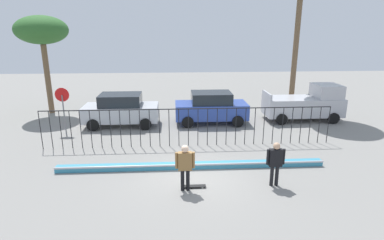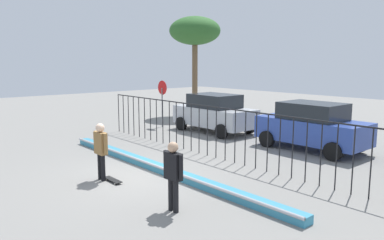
{
  "view_description": "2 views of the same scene",
  "coord_description": "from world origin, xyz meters",
  "px_view_note": "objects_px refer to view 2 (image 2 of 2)",
  "views": [
    {
      "loc": [
        -0.73,
        -11.01,
        5.58
      ],
      "look_at": [
        0.12,
        2.66,
        1.56
      ],
      "focal_mm": 29.38,
      "sensor_mm": 36.0,
      "label": 1
    },
    {
      "loc": [
        9.64,
        -6.0,
        3.51
      ],
      "look_at": [
        -0.32,
        2.61,
        1.46
      ],
      "focal_mm": 35.31,
      "sensor_mm": 36.0,
      "label": 2
    }
  ],
  "objects_px": {
    "skateboard": "(113,180)",
    "camera_operator": "(173,170)",
    "skateboarder": "(101,146)",
    "parked_car_silver": "(214,113)",
    "stop_sign": "(162,97)",
    "palm_tree_short": "(195,32)",
    "parked_car_blue": "(312,126)"
  },
  "relations": [
    {
      "from": "stop_sign",
      "to": "palm_tree_short",
      "type": "bearing_deg",
      "value": 118.07
    },
    {
      "from": "skateboard",
      "to": "skateboarder",
      "type": "bearing_deg",
      "value": -143.9
    },
    {
      "from": "camera_operator",
      "to": "parked_car_silver",
      "type": "relative_size",
      "value": 0.39
    },
    {
      "from": "camera_operator",
      "to": "parked_car_silver",
      "type": "bearing_deg",
      "value": 4.2
    },
    {
      "from": "skateboard",
      "to": "palm_tree_short",
      "type": "height_order",
      "value": "palm_tree_short"
    },
    {
      "from": "skateboarder",
      "to": "camera_operator",
      "type": "relative_size",
      "value": 1.02
    },
    {
      "from": "camera_operator",
      "to": "palm_tree_short",
      "type": "xyz_separation_m",
      "value": [
        -11.97,
        11.16,
        4.36
      ]
    },
    {
      "from": "camera_operator",
      "to": "palm_tree_short",
      "type": "height_order",
      "value": "palm_tree_short"
    },
    {
      "from": "stop_sign",
      "to": "camera_operator",
      "type": "bearing_deg",
      "value": -35.16
    },
    {
      "from": "skateboard",
      "to": "camera_operator",
      "type": "bearing_deg",
      "value": 11.48
    },
    {
      "from": "skateboarder",
      "to": "camera_operator",
      "type": "bearing_deg",
      "value": 30.02
    },
    {
      "from": "camera_operator",
      "to": "palm_tree_short",
      "type": "relative_size",
      "value": 0.26
    },
    {
      "from": "parked_car_silver",
      "to": "parked_car_blue",
      "type": "distance_m",
      "value": 5.35
    },
    {
      "from": "parked_car_silver",
      "to": "stop_sign",
      "type": "height_order",
      "value": "stop_sign"
    },
    {
      "from": "parked_car_blue",
      "to": "stop_sign",
      "type": "relative_size",
      "value": 1.72
    },
    {
      "from": "camera_operator",
      "to": "parked_car_blue",
      "type": "bearing_deg",
      "value": -26.74
    },
    {
      "from": "skateboard",
      "to": "stop_sign",
      "type": "distance_m",
      "value": 9.67
    },
    {
      "from": "parked_car_silver",
      "to": "parked_car_blue",
      "type": "height_order",
      "value": "same"
    },
    {
      "from": "parked_car_silver",
      "to": "palm_tree_short",
      "type": "relative_size",
      "value": 0.67
    },
    {
      "from": "skateboarder",
      "to": "parked_car_blue",
      "type": "relative_size",
      "value": 0.4
    },
    {
      "from": "camera_operator",
      "to": "parked_car_silver",
      "type": "distance_m",
      "value": 10.32
    },
    {
      "from": "parked_car_silver",
      "to": "skateboarder",
      "type": "bearing_deg",
      "value": -63.25
    },
    {
      "from": "camera_operator",
      "to": "parked_car_blue",
      "type": "xyz_separation_m",
      "value": [
        -1.36,
        8.07,
        -0.04
      ]
    },
    {
      "from": "stop_sign",
      "to": "palm_tree_short",
      "type": "relative_size",
      "value": 0.39
    },
    {
      "from": "skateboarder",
      "to": "stop_sign",
      "type": "xyz_separation_m",
      "value": [
        -6.36,
        6.94,
        0.59
      ]
    },
    {
      "from": "camera_operator",
      "to": "parked_car_blue",
      "type": "distance_m",
      "value": 8.18
    },
    {
      "from": "skateboard",
      "to": "camera_operator",
      "type": "height_order",
      "value": "camera_operator"
    },
    {
      "from": "skateboarder",
      "to": "stop_sign",
      "type": "relative_size",
      "value": 0.69
    },
    {
      "from": "camera_operator",
      "to": "palm_tree_short",
      "type": "distance_m",
      "value": 16.93
    },
    {
      "from": "camera_operator",
      "to": "stop_sign",
      "type": "height_order",
      "value": "stop_sign"
    },
    {
      "from": "skateboarder",
      "to": "camera_operator",
      "type": "height_order",
      "value": "skateboarder"
    },
    {
      "from": "palm_tree_short",
      "to": "stop_sign",
      "type": "bearing_deg",
      "value": -61.93
    }
  ]
}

